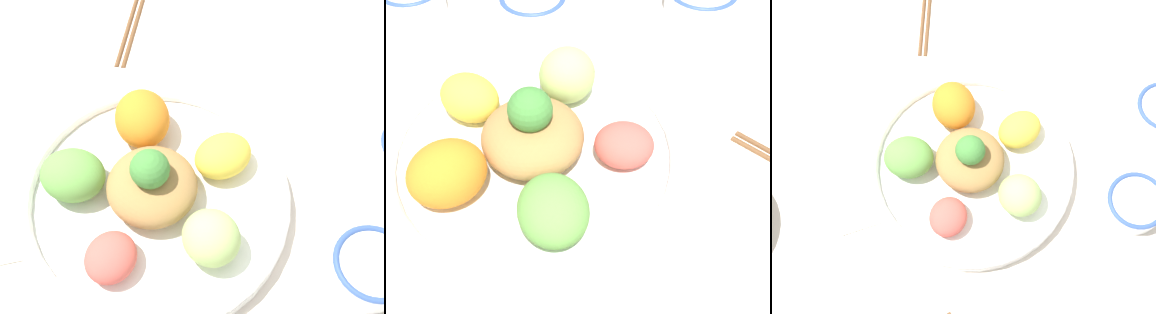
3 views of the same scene
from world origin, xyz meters
TOP-DOWN VIEW (x-y plane):
  - ground_plane at (0.00, 0.00)m, footprint 2.40×2.40m
  - salad_platter at (-0.02, -0.01)m, footprint 0.33×0.33m
  - rice_bowl_blue at (0.07, 0.23)m, footprint 0.09×0.09m
  - serving_spoon_main at (0.07, -0.22)m, footprint 0.05×0.13m

SIDE VIEW (x-z plane):
  - ground_plane at x=0.00m, z-range 0.00..0.00m
  - serving_spoon_main at x=0.07m, z-range 0.00..0.01m
  - rice_bowl_blue at x=0.07m, z-range 0.00..0.04m
  - salad_platter at x=-0.02m, z-range -0.03..0.08m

